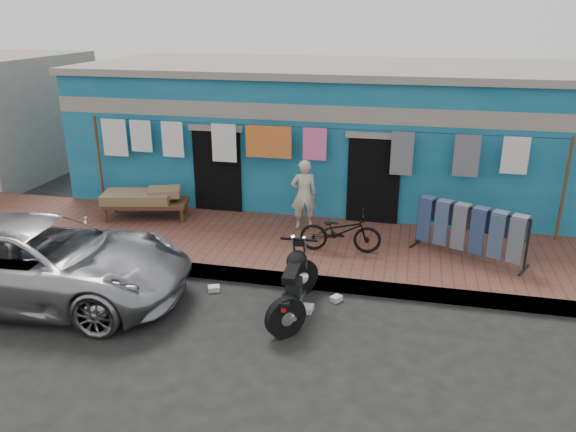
% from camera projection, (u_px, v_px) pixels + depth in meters
% --- Properties ---
extents(ground, '(80.00, 80.00, 0.00)m').
position_uv_depth(ground, '(259.00, 331.00, 8.50)').
color(ground, black).
rests_on(ground, ground).
extents(sidewalk, '(28.00, 3.00, 0.25)m').
position_uv_depth(sidewalk, '(299.00, 247.00, 11.20)').
color(sidewalk, brown).
rests_on(sidewalk, ground).
extents(curb, '(28.00, 0.10, 0.25)m').
position_uv_depth(curb, '(282.00, 279.00, 9.87)').
color(curb, gray).
rests_on(curb, ground).
extents(building, '(12.20, 5.20, 3.36)m').
position_uv_depth(building, '(331.00, 131.00, 14.32)').
color(building, '#125F83').
rests_on(building, ground).
extents(clothesline, '(10.06, 0.06, 2.10)m').
position_uv_depth(clothesline, '(284.00, 149.00, 11.89)').
color(clothesline, brown).
rests_on(clothesline, sidewalk).
extents(car, '(5.18, 2.71, 1.41)m').
position_uv_depth(car, '(41.00, 260.00, 9.24)').
color(car, '#A5A6AA').
rests_on(car, ground).
extents(seated_person, '(0.62, 0.50, 1.48)m').
position_uv_depth(seated_person, '(304.00, 194.00, 11.63)').
color(seated_person, beige).
rests_on(seated_person, sidewalk).
extents(bicycle, '(1.56, 0.67, 0.98)m').
position_uv_depth(bicycle, '(341.00, 227.00, 10.56)').
color(bicycle, black).
rests_on(bicycle, sidewalk).
extents(motorcycle, '(0.75, 1.77, 1.11)m').
position_uv_depth(motorcycle, '(294.00, 282.00, 8.81)').
color(motorcycle, black).
rests_on(motorcycle, ground).
extents(charpoy, '(2.25, 1.69, 0.63)m').
position_uv_depth(charpoy, '(147.00, 204.00, 12.39)').
color(charpoy, brown).
rests_on(charpoy, sidewalk).
extents(jeans_rack, '(2.48, 2.06, 1.03)m').
position_uv_depth(jeans_rack, '(470.00, 231.00, 10.30)').
color(jeans_rack, black).
rests_on(jeans_rack, sidewalk).
extents(litter_a, '(0.24, 0.22, 0.09)m').
position_uv_depth(litter_a, '(214.00, 288.00, 9.72)').
color(litter_a, silver).
rests_on(litter_a, ground).
extents(litter_b, '(0.21, 0.23, 0.09)m').
position_uv_depth(litter_b, '(336.00, 299.00, 9.37)').
color(litter_b, silver).
rests_on(litter_b, ground).
extents(litter_c, '(0.19, 0.23, 0.09)m').
position_uv_depth(litter_c, '(307.00, 309.00, 9.05)').
color(litter_c, silver).
rests_on(litter_c, ground).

